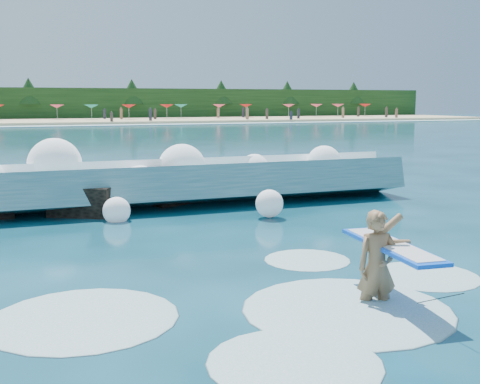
{
  "coord_description": "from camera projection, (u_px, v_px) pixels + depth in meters",
  "views": [
    {
      "loc": [
        -2.96,
        -9.49,
        3.08
      ],
      "look_at": [
        1.5,
        2.0,
        1.2
      ],
      "focal_mm": 45.0,
      "sensor_mm": 36.0,
      "label": 1
    }
  ],
  "objects": [
    {
      "name": "breaking_wave",
      "position": [
        89.0,
        188.0,
        17.25
      ],
      "size": [
        19.38,
        2.96,
        1.67
      ],
      "color": "teal",
      "rests_on": "ground"
    },
    {
      "name": "rock_cluster",
      "position": [
        69.0,
        196.0,
        16.99
      ],
      "size": [
        8.03,
        3.27,
        1.32
      ],
      "color": "black",
      "rests_on": "ground"
    },
    {
      "name": "surf_foam",
      "position": [
        295.0,
        309.0,
        8.97
      ],
      "size": [
        9.18,
        6.0,
        0.16
      ],
      "color": "silver",
      "rests_on": "ground"
    },
    {
      "name": "beachgoers",
      "position": [
        46.0,
        116.0,
        78.07
      ],
      "size": [
        103.21,
        10.82,
        1.93
      ],
      "color": "#3F332D",
      "rests_on": "ground"
    },
    {
      "name": "beach",
      "position": [
        29.0,
        122.0,
        82.11
      ],
      "size": [
        140.0,
        20.0,
        0.4
      ],
      "primitive_type": "cube",
      "color": "tan",
      "rests_on": "ground"
    },
    {
      "name": "wave_spray",
      "position": [
        70.0,
        173.0,
        16.88
      ],
      "size": [
        15.32,
        4.89,
        2.2
      ],
      "color": "white",
      "rests_on": "ground"
    },
    {
      "name": "wet_band",
      "position": [
        32.0,
        126.0,
        72.0
      ],
      "size": [
        140.0,
        5.0,
        0.08
      ],
      "primitive_type": "cube",
      "color": "silver",
      "rests_on": "ground"
    },
    {
      "name": "surfer_with_board",
      "position": [
        380.0,
        263.0,
        9.11
      ],
      "size": [
        1.04,
        2.93,
        1.75
      ],
      "color": "#8F6642",
      "rests_on": "ground"
    },
    {
      "name": "beach_umbrellas",
      "position": [
        29.0,
        106.0,
        83.6
      ],
      "size": [
        112.59,
        6.55,
        0.5
      ],
      "color": "#DC405A",
      "rests_on": "ground"
    },
    {
      "name": "ground",
      "position": [
        201.0,
        283.0,
        10.27
      ],
      "size": [
        200.0,
        200.0,
        0.0
      ],
      "primitive_type": "plane",
      "color": "#072E39",
      "rests_on": "ground"
    },
    {
      "name": "treeline",
      "position": [
        25.0,
        104.0,
        90.98
      ],
      "size": [
        140.0,
        4.0,
        5.0
      ],
      "primitive_type": "cube",
      "color": "black",
      "rests_on": "ground"
    }
  ]
}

